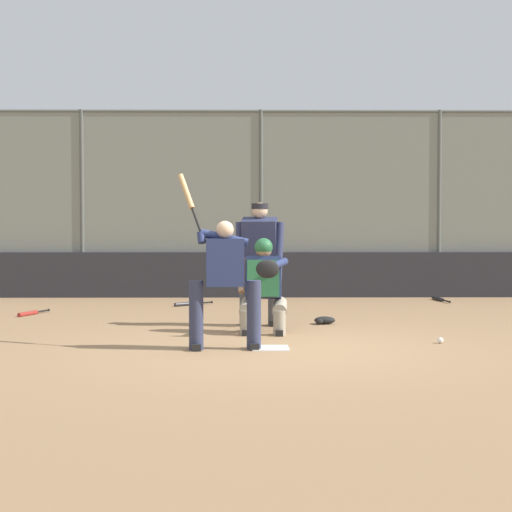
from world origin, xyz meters
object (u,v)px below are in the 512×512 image
umpire_home (260,260)px  fielding_glove_on_dirt (324,320)px  baseball_loose (440,340)px  spare_bat_near_backstop (189,304)px  spare_bat_third_base_side (30,313)px  catcher_behind_plate (263,284)px  spare_bat_by_padding (439,299)px  batter_at_plate (224,280)px

umpire_home → fielding_glove_on_dirt: (-0.94, -0.20, -0.89)m
fielding_glove_on_dirt → baseball_loose: (-1.25, 1.95, -0.02)m
umpire_home → spare_bat_near_backstop: (1.21, -2.89, -0.92)m
spare_bat_near_backstop → spare_bat_third_base_side: bearing=-6.8°
umpire_home → baseball_loose: umpire_home is taller
catcher_behind_plate → baseball_loose: bearing=159.7°
spare_bat_near_backstop → spare_bat_third_base_side: same height
spare_bat_by_padding → fielding_glove_on_dirt: fielding_glove_on_dirt is taller
spare_bat_near_backstop → batter_at_plate: bearing=60.3°
umpire_home → spare_bat_by_padding: 5.15m
batter_at_plate → umpire_home: batter_at_plate is taller
spare_bat_near_backstop → spare_bat_by_padding: 4.70m
spare_bat_by_padding → catcher_behind_plate: bearing=136.1°
spare_bat_by_padding → baseball_loose: baseball_loose is taller
umpire_home → baseball_loose: (-2.19, 1.75, -0.91)m
catcher_behind_plate → baseball_loose: catcher_behind_plate is taller
fielding_glove_on_dirt → spare_bat_by_padding: bearing=-125.0°
batter_at_plate → spare_bat_third_base_side: 4.89m
batter_at_plate → fielding_glove_on_dirt: batter_at_plate is taller
batter_at_plate → fielding_glove_on_dirt: 2.89m
spare_bat_by_padding → baseball_loose: bearing=160.2°
spare_bat_by_padding → spare_bat_third_base_side: same height
catcher_behind_plate → spare_bat_by_padding: bearing=-123.3°
spare_bat_near_backstop → spare_bat_third_base_side: size_ratio=0.86×
fielding_glove_on_dirt → batter_at_plate: bearing=60.1°
spare_bat_by_padding → spare_bat_near_backstop: bearing=93.2°
catcher_behind_plate → fielding_glove_on_dirt: bearing=-128.6°
umpire_home → spare_bat_by_padding: umpire_home is taller
baseball_loose → spare_bat_near_backstop: bearing=-53.7°
catcher_behind_plate → fielding_glove_on_dirt: catcher_behind_plate is taller
spare_bat_third_base_side → fielding_glove_on_dirt: (-4.57, 1.21, 0.02)m
umpire_home → spare_bat_near_backstop: 3.27m
batter_at_plate → spare_bat_near_backstop: bearing=-85.0°
batter_at_plate → catcher_behind_plate: 1.50m
spare_bat_third_base_side → fielding_glove_on_dirt: fielding_glove_on_dirt is taller
spare_bat_near_backstop → baseball_loose: (-3.40, 4.64, 0.00)m
umpire_home → fielding_glove_on_dirt: 1.31m
spare_bat_near_backstop → baseball_loose: size_ratio=9.03×
fielding_glove_on_dirt → catcher_behind_plate: bearing=48.1°
spare_bat_third_base_side → baseball_loose: size_ratio=10.48×
batter_at_plate → umpire_home: bearing=-105.1°
umpire_home → catcher_behind_plate: bearing=100.3°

